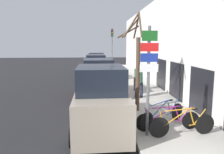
{
  "coord_description": "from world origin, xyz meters",
  "views": [
    {
      "loc": [
        -0.22,
        -2.41,
        3.16
      ],
      "look_at": [
        0.51,
        7.71,
        1.64
      ],
      "focal_mm": 35.0,
      "sensor_mm": 36.0,
      "label": 1
    }
  ],
  "objects_px": {
    "signpost": "(148,75)",
    "pedestrian_near": "(139,80)",
    "parked_car_1": "(98,80)",
    "street_tree": "(137,64)",
    "bicycle_2": "(163,115)",
    "parked_car_3": "(97,63)",
    "parked_car_0": "(101,102)",
    "bicycle_1": "(168,120)",
    "bicycle_0": "(182,124)",
    "pedestrian_far": "(137,76)",
    "traffic_light": "(112,46)",
    "parked_car_2": "(96,69)"
  },
  "relations": [
    {
      "from": "parked_car_0",
      "to": "parked_car_2",
      "type": "relative_size",
      "value": 0.89
    },
    {
      "from": "bicycle_1",
      "to": "parked_car_2",
      "type": "distance_m",
      "value": 11.93
    },
    {
      "from": "parked_car_1",
      "to": "street_tree",
      "type": "height_order",
      "value": "street_tree"
    },
    {
      "from": "bicycle_1",
      "to": "parked_car_2",
      "type": "xyz_separation_m",
      "value": [
        -2.53,
        11.65,
        0.52
      ]
    },
    {
      "from": "signpost",
      "to": "pedestrian_near",
      "type": "height_order",
      "value": "signpost"
    },
    {
      "from": "traffic_light",
      "to": "parked_car_2",
      "type": "bearing_deg",
      "value": -138.54
    },
    {
      "from": "signpost",
      "to": "parked_car_2",
      "type": "xyz_separation_m",
      "value": [
        -1.7,
        12.04,
        -1.15
      ]
    },
    {
      "from": "signpost",
      "to": "bicycle_0",
      "type": "bearing_deg",
      "value": -6.12
    },
    {
      "from": "parked_car_2",
      "to": "bicycle_0",
      "type": "bearing_deg",
      "value": -77.45
    },
    {
      "from": "pedestrian_far",
      "to": "traffic_light",
      "type": "distance_m",
      "value": 6.56
    },
    {
      "from": "parked_car_2",
      "to": "pedestrian_near",
      "type": "relative_size",
      "value": 2.67
    },
    {
      "from": "signpost",
      "to": "parked_car_0",
      "type": "xyz_separation_m",
      "value": [
        -1.52,
        0.93,
        -1.12
      ]
    },
    {
      "from": "bicycle_1",
      "to": "street_tree",
      "type": "relative_size",
      "value": 0.53
    },
    {
      "from": "bicycle_0",
      "to": "parked_car_1",
      "type": "xyz_separation_m",
      "value": [
        -2.73,
        6.5,
        0.48
      ]
    },
    {
      "from": "parked_car_0",
      "to": "pedestrian_near",
      "type": "height_order",
      "value": "parked_car_0"
    },
    {
      "from": "parked_car_2",
      "to": "street_tree",
      "type": "xyz_separation_m",
      "value": [
        1.86,
        -9.18,
        1.25
      ]
    },
    {
      "from": "bicycle_0",
      "to": "bicycle_1",
      "type": "bearing_deg",
      "value": 25.84
    },
    {
      "from": "traffic_light",
      "to": "bicycle_0",
      "type": "bearing_deg",
      "value": -84.31
    },
    {
      "from": "parked_car_3",
      "to": "traffic_light",
      "type": "height_order",
      "value": "traffic_light"
    },
    {
      "from": "bicycle_2",
      "to": "street_tree",
      "type": "relative_size",
      "value": 0.46
    },
    {
      "from": "bicycle_1",
      "to": "parked_car_0",
      "type": "bearing_deg",
      "value": 73.73
    },
    {
      "from": "signpost",
      "to": "parked_car_3",
      "type": "bearing_deg",
      "value": 95.06
    },
    {
      "from": "bicycle_1",
      "to": "pedestrian_far",
      "type": "distance_m",
      "value": 6.85
    },
    {
      "from": "bicycle_1",
      "to": "traffic_light",
      "type": "bearing_deg",
      "value": 1.23
    },
    {
      "from": "parked_car_0",
      "to": "parked_car_2",
      "type": "xyz_separation_m",
      "value": [
        -0.18,
        11.11,
        -0.04
      ]
    },
    {
      "from": "parked_car_2",
      "to": "pedestrian_far",
      "type": "xyz_separation_m",
      "value": [
        2.7,
        -4.83,
        0.05
      ]
    },
    {
      "from": "parked_car_0",
      "to": "parked_car_1",
      "type": "xyz_separation_m",
      "value": [
        -0.06,
        5.45,
        -0.06
      ]
    },
    {
      "from": "bicycle_0",
      "to": "street_tree",
      "type": "bearing_deg",
      "value": 12.23
    },
    {
      "from": "signpost",
      "to": "bicycle_1",
      "type": "height_order",
      "value": "signpost"
    },
    {
      "from": "signpost",
      "to": "bicycle_1",
      "type": "relative_size",
      "value": 1.53
    },
    {
      "from": "parked_car_3",
      "to": "pedestrian_far",
      "type": "height_order",
      "value": "parked_car_3"
    },
    {
      "from": "bicycle_2",
      "to": "traffic_light",
      "type": "xyz_separation_m",
      "value": [
        -1.01,
        12.45,
        2.49
      ]
    },
    {
      "from": "parked_car_0",
      "to": "pedestrian_far",
      "type": "xyz_separation_m",
      "value": [
        2.52,
        6.28,
        0.02
      ]
    },
    {
      "from": "bicycle_2",
      "to": "parked_car_2",
      "type": "relative_size",
      "value": 0.43
    },
    {
      "from": "pedestrian_near",
      "to": "street_tree",
      "type": "relative_size",
      "value": 0.41
    },
    {
      "from": "bicycle_0",
      "to": "parked_car_0",
      "type": "height_order",
      "value": "parked_car_0"
    },
    {
      "from": "parked_car_1",
      "to": "pedestrian_far",
      "type": "distance_m",
      "value": 2.71
    },
    {
      "from": "parked_car_0",
      "to": "pedestrian_far",
      "type": "relative_size",
      "value": 2.58
    },
    {
      "from": "parked_car_2",
      "to": "traffic_light",
      "type": "distance_m",
      "value": 2.83
    },
    {
      "from": "bicycle_0",
      "to": "traffic_light",
      "type": "xyz_separation_m",
      "value": [
        -1.35,
        13.49,
        2.48
      ]
    },
    {
      "from": "parked_car_1",
      "to": "parked_car_2",
      "type": "relative_size",
      "value": 0.94
    },
    {
      "from": "parked_car_3",
      "to": "pedestrian_far",
      "type": "distance_m",
      "value": 11.21
    },
    {
      "from": "bicycle_0",
      "to": "signpost",
      "type": "bearing_deg",
      "value": 77.59
    },
    {
      "from": "parked_car_3",
      "to": "traffic_light",
      "type": "relative_size",
      "value": 1.03
    },
    {
      "from": "pedestrian_far",
      "to": "parked_car_1",
      "type": "bearing_deg",
      "value": -170.55
    },
    {
      "from": "bicycle_2",
      "to": "parked_car_2",
      "type": "xyz_separation_m",
      "value": [
        -2.52,
        11.12,
        0.5
      ]
    },
    {
      "from": "bicycle_2",
      "to": "parked_car_3",
      "type": "distance_m",
      "value": 17.37
    },
    {
      "from": "bicycle_1",
      "to": "pedestrian_far",
      "type": "bearing_deg",
      "value": -4.72
    },
    {
      "from": "signpost",
      "to": "street_tree",
      "type": "xyz_separation_m",
      "value": [
        0.15,
        2.85,
        0.1
      ]
    },
    {
      "from": "bicycle_0",
      "to": "bicycle_2",
      "type": "relative_size",
      "value": 1.12
    }
  ]
}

